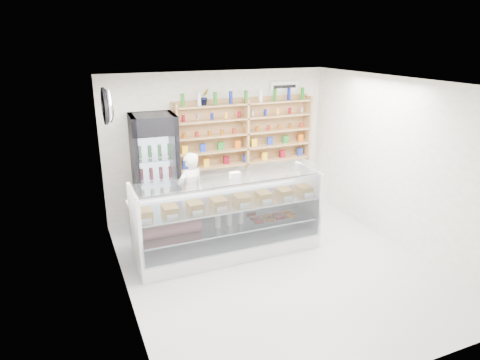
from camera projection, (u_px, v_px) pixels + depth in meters
name	position (u px, v px, depth m)	size (l,w,h in m)	color
room	(279.00, 181.00, 6.23)	(5.00, 5.00, 5.00)	#B8B9BE
display_counter	(228.00, 232.00, 6.98)	(3.00, 0.89, 1.30)	white
shop_worker	(191.00, 193.00, 7.60)	(0.55, 0.36, 1.50)	silver
drinks_cooler	(156.00, 174.00, 7.62)	(0.81, 0.79, 2.14)	black
wall_shelving	(246.00, 133.00, 8.39)	(2.84, 0.28, 1.33)	#A98550
potted_plant	(205.00, 97.00, 7.85)	(0.17, 0.14, 0.31)	#1E6626
security_mirror	(108.00, 106.00, 6.14)	(0.15, 0.50, 0.50)	silver
wall_sign	(284.00, 86.00, 8.57)	(0.62, 0.03, 0.20)	white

